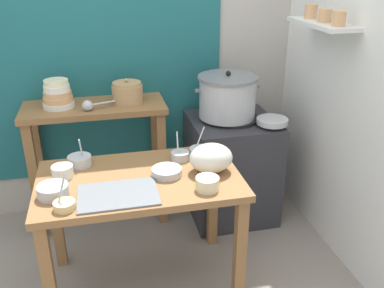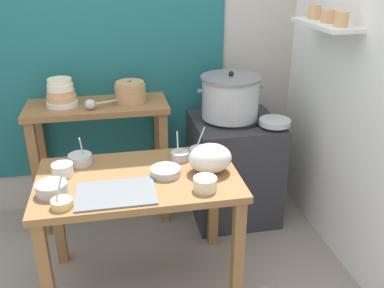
{
  "view_description": "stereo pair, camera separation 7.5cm",
  "coord_description": "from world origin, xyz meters",
  "px_view_note": "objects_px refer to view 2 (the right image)",
  "views": [
    {
      "loc": [
        -0.09,
        -1.96,
        1.82
      ],
      "look_at": [
        0.41,
        0.22,
        0.82
      ],
      "focal_mm": 39.34,
      "sensor_mm": 36.0,
      "label": 1
    },
    {
      "loc": [
        -0.02,
        -1.98,
        1.82
      ],
      "look_at": [
        0.41,
        0.22,
        0.82
      ],
      "focal_mm": 39.34,
      "sensor_mm": 36.0,
      "label": 2
    }
  ],
  "objects_px": {
    "prep_bowl_3": "(180,155)",
    "back_shelf_table": "(100,134)",
    "ladle": "(92,104)",
    "prep_bowl_1": "(80,159)",
    "prep_table": "(139,194)",
    "bowl_stack_enamel": "(61,94)",
    "steamer_pot": "(230,97)",
    "prep_bowl_0": "(205,183)",
    "prep_bowl_5": "(166,171)",
    "prep_bowl_6": "(200,151)",
    "plastic_bag": "(210,158)",
    "prep_bowl_2": "(62,169)",
    "wide_pan": "(275,122)",
    "prep_bowl_7": "(62,203)",
    "serving_tray": "(116,193)",
    "prep_bowl_4": "(52,188)",
    "stove_block": "(233,168)",
    "clay_pot": "(130,92)"
  },
  "relations": [
    {
      "from": "prep_bowl_3",
      "to": "back_shelf_table",
      "type": "bearing_deg",
      "value": 128.64
    },
    {
      "from": "ladle",
      "to": "prep_bowl_1",
      "type": "distance_m",
      "value": 0.48
    },
    {
      "from": "prep_table",
      "to": "bowl_stack_enamel",
      "type": "distance_m",
      "value": 0.96
    },
    {
      "from": "back_shelf_table",
      "to": "steamer_pot",
      "type": "relative_size",
      "value": 2.06
    },
    {
      "from": "prep_bowl_0",
      "to": "prep_bowl_5",
      "type": "relative_size",
      "value": 0.74
    },
    {
      "from": "steamer_pot",
      "to": "prep_bowl_6",
      "type": "bearing_deg",
      "value": -124.26
    },
    {
      "from": "prep_bowl_5",
      "to": "plastic_bag",
      "type": "bearing_deg",
      "value": -1.46
    },
    {
      "from": "back_shelf_table",
      "to": "plastic_bag",
      "type": "height_order",
      "value": "back_shelf_table"
    },
    {
      "from": "bowl_stack_enamel",
      "to": "prep_bowl_5",
      "type": "xyz_separation_m",
      "value": [
        0.59,
        -0.78,
        -0.24
      ]
    },
    {
      "from": "plastic_bag",
      "to": "prep_bowl_2",
      "type": "relative_size",
      "value": 2.1
    },
    {
      "from": "ladle",
      "to": "prep_bowl_0",
      "type": "height_order",
      "value": "ladle"
    },
    {
      "from": "wide_pan",
      "to": "bowl_stack_enamel",
      "type": "bearing_deg",
      "value": 167.18
    },
    {
      "from": "prep_bowl_2",
      "to": "prep_bowl_7",
      "type": "height_order",
      "value": "prep_bowl_7"
    },
    {
      "from": "serving_tray",
      "to": "prep_bowl_5",
      "type": "distance_m",
      "value": 0.32
    },
    {
      "from": "wide_pan",
      "to": "prep_bowl_0",
      "type": "xyz_separation_m",
      "value": [
        -0.63,
        -0.66,
        -0.04
      ]
    },
    {
      "from": "bowl_stack_enamel",
      "to": "prep_bowl_0",
      "type": "relative_size",
      "value": 1.67
    },
    {
      "from": "plastic_bag",
      "to": "back_shelf_table",
      "type": "bearing_deg",
      "value": 128.26
    },
    {
      "from": "bowl_stack_enamel",
      "to": "prep_bowl_2",
      "type": "relative_size",
      "value": 1.78
    },
    {
      "from": "wide_pan",
      "to": "prep_bowl_6",
      "type": "height_order",
      "value": "prep_bowl_6"
    },
    {
      "from": "wide_pan",
      "to": "prep_bowl_4",
      "type": "bearing_deg",
      "value": -158.42
    },
    {
      "from": "prep_bowl_2",
      "to": "serving_tray",
      "type": "bearing_deg",
      "value": -43.45
    },
    {
      "from": "stove_block",
      "to": "wide_pan",
      "type": "bearing_deg",
      "value": -39.13
    },
    {
      "from": "plastic_bag",
      "to": "prep_bowl_0",
      "type": "distance_m",
      "value": 0.21
    },
    {
      "from": "back_shelf_table",
      "to": "prep_bowl_2",
      "type": "xyz_separation_m",
      "value": [
        -0.19,
        -0.66,
        0.08
      ]
    },
    {
      "from": "back_shelf_table",
      "to": "prep_bowl_5",
      "type": "height_order",
      "value": "back_shelf_table"
    },
    {
      "from": "bowl_stack_enamel",
      "to": "prep_bowl_7",
      "type": "bearing_deg",
      "value": -86.61
    },
    {
      "from": "plastic_bag",
      "to": "prep_bowl_7",
      "type": "height_order",
      "value": "prep_bowl_7"
    },
    {
      "from": "prep_bowl_5",
      "to": "prep_bowl_6",
      "type": "relative_size",
      "value": 0.97
    },
    {
      "from": "prep_bowl_2",
      "to": "prep_bowl_4",
      "type": "xyz_separation_m",
      "value": [
        -0.04,
        -0.2,
        -0.0
      ]
    },
    {
      "from": "wide_pan",
      "to": "prep_bowl_6",
      "type": "distance_m",
      "value": 0.62
    },
    {
      "from": "prep_table",
      "to": "prep_bowl_5",
      "type": "xyz_separation_m",
      "value": [
        0.15,
        -0.01,
        0.13
      ]
    },
    {
      "from": "stove_block",
      "to": "steamer_pot",
      "type": "relative_size",
      "value": 1.68
    },
    {
      "from": "prep_bowl_1",
      "to": "prep_bowl_6",
      "type": "distance_m",
      "value": 0.71
    },
    {
      "from": "prep_bowl_0",
      "to": "steamer_pot",
      "type": "bearing_deg",
      "value": 66.71
    },
    {
      "from": "clay_pot",
      "to": "prep_bowl_5",
      "type": "xyz_separation_m",
      "value": [
        0.13,
        -0.77,
        -0.23
      ]
    },
    {
      "from": "prep_bowl_3",
      "to": "prep_table",
      "type": "bearing_deg",
      "value": -147.81
    },
    {
      "from": "prep_table",
      "to": "ladle",
      "type": "distance_m",
      "value": 0.77
    },
    {
      "from": "stove_block",
      "to": "prep_bowl_1",
      "type": "distance_m",
      "value": 1.19
    },
    {
      "from": "serving_tray",
      "to": "prep_bowl_7",
      "type": "height_order",
      "value": "prep_bowl_7"
    },
    {
      "from": "serving_tray",
      "to": "stove_block",
      "type": "bearing_deg",
      "value": 42.81
    },
    {
      "from": "prep_bowl_3",
      "to": "prep_bowl_5",
      "type": "height_order",
      "value": "prep_bowl_3"
    },
    {
      "from": "ladle",
      "to": "prep_bowl_6",
      "type": "xyz_separation_m",
      "value": [
        0.64,
        -0.45,
        -0.19
      ]
    },
    {
      "from": "clay_pot",
      "to": "ladle",
      "type": "xyz_separation_m",
      "value": [
        -0.26,
        -0.11,
        -0.04
      ]
    },
    {
      "from": "clay_pot",
      "to": "prep_bowl_0",
      "type": "bearing_deg",
      "value": -72.15
    },
    {
      "from": "steamer_pot",
      "to": "plastic_bag",
      "type": "bearing_deg",
      "value": -114.14
    },
    {
      "from": "prep_bowl_5",
      "to": "wide_pan",
      "type": "bearing_deg",
      "value": 29.72
    },
    {
      "from": "prep_bowl_4",
      "to": "prep_bowl_7",
      "type": "relative_size",
      "value": 0.91
    },
    {
      "from": "ladle",
      "to": "prep_bowl_1",
      "type": "height_order",
      "value": "ladle"
    },
    {
      "from": "prep_table",
      "to": "ladle",
      "type": "relative_size",
      "value": 4.46
    },
    {
      "from": "wide_pan",
      "to": "prep_bowl_5",
      "type": "distance_m",
      "value": 0.93
    }
  ]
}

